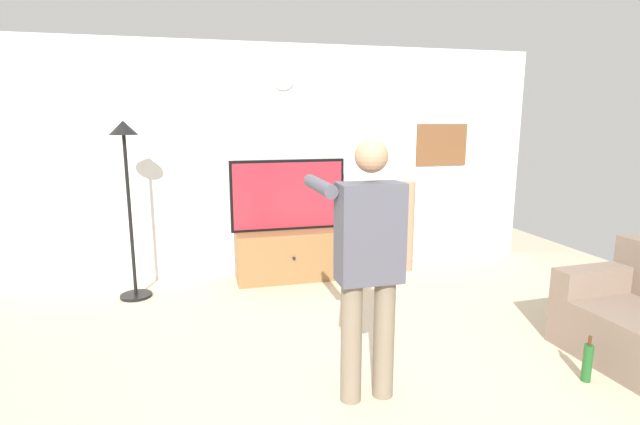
{
  "coord_description": "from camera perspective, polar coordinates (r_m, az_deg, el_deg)",
  "views": [
    {
      "loc": [
        -1.02,
        -2.75,
        1.85
      ],
      "look_at": [
        -0.0,
        1.2,
        1.05
      ],
      "focal_mm": 26.96,
      "sensor_mm": 36.0,
      "label": 1
    }
  ],
  "objects": [
    {
      "name": "ground_plane",
      "position": [
        3.47,
        5.38,
        -21.21
      ],
      "size": [
        8.4,
        8.4,
        0.0
      ],
      "primitive_type": "plane",
      "color": "beige"
    },
    {
      "name": "back_wall",
      "position": [
        5.81,
        -4.27,
        6.14
      ],
      "size": [
        6.4,
        0.1,
        2.7
      ],
      "primitive_type": "cube",
      "color": "silver",
      "rests_on": "ground_plane"
    },
    {
      "name": "tv_stand",
      "position": [
        5.66,
        -3.65,
        -4.95
      ],
      "size": [
        1.24,
        0.55,
        0.57
      ],
      "color": "olive",
      "rests_on": "ground_plane"
    },
    {
      "name": "television",
      "position": [
        5.55,
        -3.83,
        2.09
      ],
      "size": [
        1.32,
        0.07,
        0.82
      ],
      "color": "black",
      "rests_on": "tv_stand"
    },
    {
      "name": "wall_clock",
      "position": [
        5.74,
        -4.47,
        15.66
      ],
      "size": [
        0.27,
        0.03,
        0.27
      ],
      "primitive_type": "cylinder",
      "rotation": [
        1.57,
        0.0,
        0.0
      ],
      "color": "white"
    },
    {
      "name": "framed_picture",
      "position": [
        6.43,
        14.2,
        7.81
      ],
      "size": [
        0.7,
        0.04,
        0.53
      ],
      "primitive_type": "cube",
      "color": "brown"
    },
    {
      "name": "floor_lamp",
      "position": [
        5.21,
        -21.96,
        4.34
      ],
      "size": [
        0.32,
        0.32,
        1.83
      ],
      "color": "black",
      "rests_on": "ground_plane"
    },
    {
      "name": "person_standing_nearer_lamp",
      "position": [
        3.1,
        5.79,
        -5.27
      ],
      "size": [
        0.59,
        0.78,
        1.73
      ],
      "color": "#7A6B56",
      "rests_on": "ground_plane"
    },
    {
      "name": "beverage_bottle",
      "position": [
        4.06,
        29.15,
        -15.27
      ],
      "size": [
        0.07,
        0.07,
        0.35
      ],
      "color": "#1E5923",
      "rests_on": "ground_plane"
    }
  ]
}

